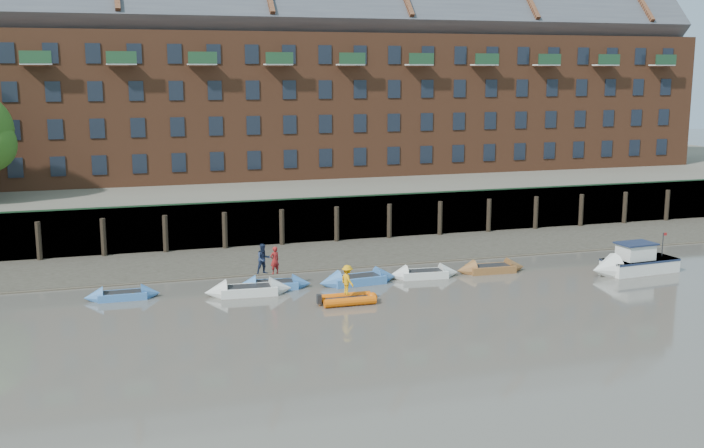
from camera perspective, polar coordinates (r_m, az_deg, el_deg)
name	(u,v)px	position (r m, az deg, el deg)	size (l,w,h in m)	color
ground	(426,338)	(38.53, 5.13, -7.86)	(220.00, 220.00, 0.00)	#57524B
foreshore	(324,255)	(54.99, -1.98, -2.18)	(110.00, 8.00, 0.50)	#3D382F
mud_band	(338,267)	(51.81, -0.99, -2.98)	(110.00, 1.60, 0.10)	#4C4336
river_wall	(307,221)	(58.83, -3.11, 0.24)	(110.00, 1.23, 3.30)	#2D2A26
bank_terrace	(269,193)	(71.94, -5.76, 2.12)	(110.00, 28.00, 3.20)	#5E594D
apartment_terrace	(264,62)	(72.13, -6.09, 11.08)	(80.60, 15.56, 20.98)	brown
rowboat_1	(122,295)	(46.28, -15.62, -4.78)	(3.99, 1.19, 1.15)	#3B6FB3
rowboat_2	(248,290)	(45.79, -7.19, -4.58)	(4.88, 1.72, 1.39)	silver
rowboat_3	(274,285)	(46.93, -5.41, -4.20)	(4.29, 1.80, 1.21)	#3B6FB3
rowboat_4	(358,280)	(47.70, 0.43, -3.87)	(4.86, 1.82, 1.38)	#3B6FB3
rowboat_5	(424,274)	(49.30, 4.98, -3.46)	(4.38, 1.61, 1.24)	silver
rowboat_6	(491,269)	(51.07, 9.59, -3.07)	(4.47, 1.50, 1.28)	brown
rib_tender	(350,299)	(43.80, -0.16, -5.22)	(3.07, 1.45, 0.53)	#E05807
motor_launch	(627,264)	(52.70, 18.53, -2.63)	(5.91, 2.35, 2.38)	silver
person_rower_a	(275,260)	(46.70, -5.38, -2.52)	(0.58, 0.38, 1.59)	maroon
person_rower_b	(263,259)	(46.76, -6.15, -2.42)	(0.85, 0.66, 1.74)	#19233F
person_rib_crew	(347,280)	(43.44, -0.32, -3.90)	(1.03, 0.59, 1.60)	orange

